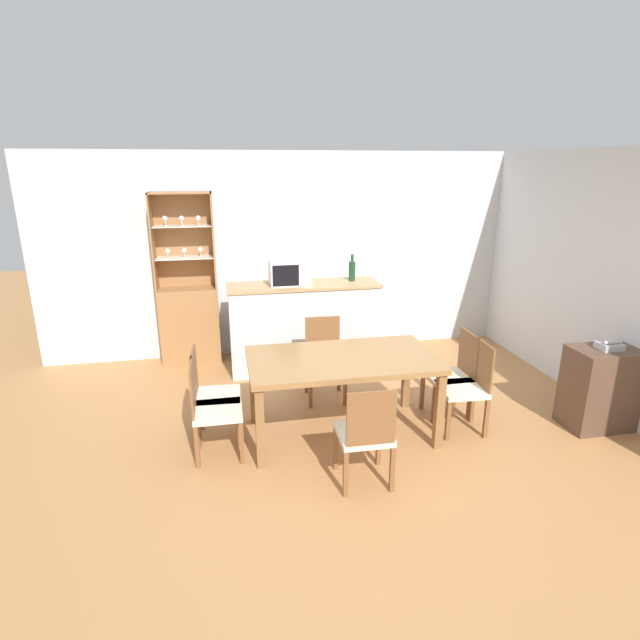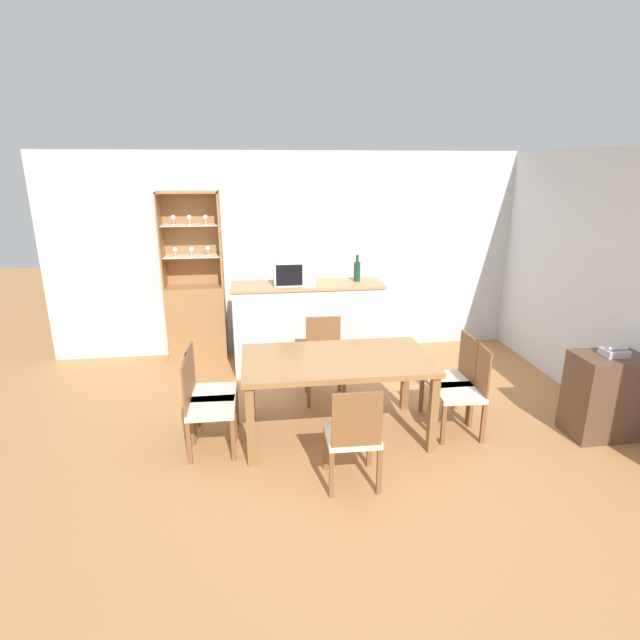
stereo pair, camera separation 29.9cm
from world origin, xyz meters
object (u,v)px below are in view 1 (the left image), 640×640
Objects in this scene: display_cabinet at (189,313)px; side_cabinet at (600,388)px; dining_chair_side_left_far at (213,395)px; dining_chair_head_near at (365,435)px; dining_chair_side_right_far at (453,375)px; wine_bottle at (352,270)px; telephone at (609,346)px; microwave at (290,272)px; dining_chair_head_far at (325,360)px; dining_chair_side_right_near at (466,387)px; dining_chair_side_left_near at (212,410)px; dining_table at (342,366)px.

display_cabinet reaches higher than side_cabinet.
display_cabinet is at bearing -168.83° from dining_chair_side_left_far.
dining_chair_side_left_far is at bearing 142.48° from dining_chair_head_near.
side_cabinet is at bearing -32.53° from display_cabinet.
dining_chair_side_right_far is 1.82m from wine_bottle.
display_cabinet is 4.57m from telephone.
dining_chair_side_right_far and dining_chair_head_near have the same top height.
display_cabinet is 10.17× the size of telephone.
dining_chair_head_near is 2.54m from microwave.
wine_bottle is (-0.62, 1.54, 0.75)m from dining_chair_side_right_far.
dining_chair_side_right_far is 2.18m from microwave.
dining_chair_head_far is 4.16× the size of telephone.
dining_chair_side_left_far is (-2.29, 0.00, 0.00)m from dining_chair_side_right_far.
telephone is at bearing -111.06° from dining_chair_side_right_far.
dining_chair_side_right_far is 4.16× the size of telephone.
display_cabinet is 3.43m from dining_chair_side_right_near.
dining_chair_side_left_near is at bearing 93.50° from dining_chair_side_right_near.
display_cabinet reaches higher than dining_chair_side_right_near.
telephone reaches higher than dining_chair_side_left_near.
dining_chair_side_right_far reaches higher than dining_table.
microwave is (0.91, 1.78, 0.76)m from dining_chair_side_left_near.
wine_bottle is (1.67, 1.54, 0.75)m from dining_chair_side_left_far.
dining_chair_side_right_far is 1.10× the size of side_cabinet.
dining_chair_side_right_near is at bearing -41.22° from display_cabinet.
dining_chair_head_far is at bearing 121.86° from dining_chair_side_left_far.
dining_table is at bearing 85.93° from dining_chair_side_left_far.
display_cabinet is 2.44× the size of dining_chair_head_far.
display_cabinet is at bearing -172.58° from dining_chair_side_left_near.
dining_chair_side_left_far is 1.10× the size of side_cabinet.
side_cabinet is at bearing 87.10° from dining_chair_side_left_near.
wine_bottle reaches higher than dining_chair_side_left_far.
dining_chair_side_left_near is at bearing 152.03° from dining_chair_head_near.
dining_chair_head_far is 1.82× the size of microwave.
wine_bottle reaches higher than dining_table.
telephone is at bearing 157.85° from dining_chair_head_far.
dining_chair_head_near is at bearing 122.53° from dining_chair_side_right_near.
dining_table is 1.95× the size of dining_chair_head_near.
dining_chair_side_right_far is 1.00× the size of dining_chair_head_far.
dining_chair_side_right_near is at bearing 179.62° from dining_chair_side_right_far.
dining_chair_side_left_far is 2.39m from wine_bottle.
display_cabinet is at bearing 158.18° from microwave.
dining_table is 1.18m from dining_chair_side_left_far.
microwave is at bearing 98.24° from dining_table.
dining_chair_side_right_far is at bearing 39.69° from dining_chair_head_near.
telephone is at bearing -8.03° from dining_table.
display_cabinet is 1.40m from microwave.
dining_chair_head_near is (-0.00, -0.77, -0.25)m from dining_table.
microwave is (-0.24, 1.64, 0.52)m from dining_table.
dining_chair_side_right_far is (1.15, 0.14, -0.25)m from dining_table.
dining_chair_side_left_far is at bearing -121.22° from microwave.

